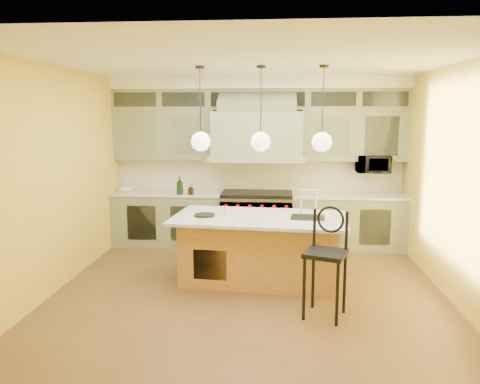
# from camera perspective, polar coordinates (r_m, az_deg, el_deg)

# --- Properties ---
(floor) EXTENTS (5.00, 5.00, 0.00)m
(floor) POSITION_cam_1_polar(r_m,az_deg,el_deg) (6.19, 1.08, -12.13)
(floor) COLOR brown
(floor) RESTS_ON ground
(ceiling) EXTENTS (5.00, 5.00, 0.00)m
(ceiling) POSITION_cam_1_polar(r_m,az_deg,el_deg) (5.79, 1.17, 15.62)
(ceiling) COLOR white
(ceiling) RESTS_ON wall_back
(wall_back) EXTENTS (5.00, 0.00, 5.00)m
(wall_back) POSITION_cam_1_polar(r_m,az_deg,el_deg) (8.30, 2.21, 3.72)
(wall_back) COLOR gold
(wall_back) RESTS_ON ground
(wall_front) EXTENTS (5.00, 0.00, 5.00)m
(wall_front) POSITION_cam_1_polar(r_m,az_deg,el_deg) (3.37, -1.54, -4.78)
(wall_front) COLOR gold
(wall_front) RESTS_ON ground
(wall_left) EXTENTS (0.00, 5.00, 5.00)m
(wall_left) POSITION_cam_1_polar(r_m,az_deg,el_deg) (6.47, -21.56, 1.44)
(wall_left) COLOR gold
(wall_left) RESTS_ON ground
(wall_right) EXTENTS (0.00, 5.00, 5.00)m
(wall_right) POSITION_cam_1_polar(r_m,az_deg,el_deg) (6.19, 24.90, 0.88)
(wall_right) COLOR gold
(wall_right) RESTS_ON ground
(back_cabinetry) EXTENTS (5.00, 0.77, 2.90)m
(back_cabinetry) POSITION_cam_1_polar(r_m,az_deg,el_deg) (8.03, 2.12, 3.39)
(back_cabinetry) COLOR gray
(back_cabinetry) RESTS_ON floor
(range) EXTENTS (1.20, 0.74, 0.96)m
(range) POSITION_cam_1_polar(r_m,az_deg,el_deg) (8.10, 2.05, -3.33)
(range) COLOR silver
(range) RESTS_ON floor
(kitchen_island) EXTENTS (2.41, 1.43, 1.35)m
(kitchen_island) POSITION_cam_1_polar(r_m,az_deg,el_deg) (6.46, 2.49, -6.80)
(kitchen_island) COLOR #9B6737
(kitchen_island) RESTS_ON floor
(counter_stool) EXTENTS (0.56, 0.56, 1.25)m
(counter_stool) POSITION_cam_1_polar(r_m,az_deg,el_deg) (5.39, 10.48, -7.53)
(counter_stool) COLOR black
(counter_stool) RESTS_ON floor
(microwave) EXTENTS (0.54, 0.37, 0.30)m
(microwave) POSITION_cam_1_polar(r_m,az_deg,el_deg) (8.20, 15.90, 3.30)
(microwave) COLOR black
(microwave) RESTS_ON back_cabinetry
(oil_bottle_a) EXTENTS (0.13, 0.13, 0.30)m
(oil_bottle_a) POSITION_cam_1_polar(r_m,az_deg,el_deg) (7.94, -7.35, 0.79)
(oil_bottle_a) COLOR black
(oil_bottle_a) RESTS_ON back_cabinetry
(oil_bottle_b) EXTENTS (0.08, 0.09, 0.17)m
(oil_bottle_b) POSITION_cam_1_polar(r_m,az_deg,el_deg) (7.91, -6.01, 0.30)
(oil_bottle_b) COLOR black
(oil_bottle_b) RESTS_ON back_cabinetry
(fruit_bowl) EXTENTS (0.28, 0.28, 0.06)m
(fruit_bowl) POSITION_cam_1_polar(r_m,az_deg,el_deg) (8.44, -13.72, 0.27)
(fruit_bowl) COLOR white
(fruit_bowl) RESTS_ON back_cabinetry
(cup) EXTENTS (0.10, 0.10, 0.08)m
(cup) POSITION_cam_1_polar(r_m,az_deg,el_deg) (6.44, -1.67, -2.34)
(cup) COLOR white
(cup) RESTS_ON kitchen_island
(pendant_left) EXTENTS (0.26, 0.26, 1.11)m
(pendant_left) POSITION_cam_1_polar(r_m,az_deg,el_deg) (6.29, -4.80, 6.43)
(pendant_left) COLOR #2D2319
(pendant_left) RESTS_ON ceiling
(pendant_center) EXTENTS (0.26, 0.26, 1.11)m
(pendant_center) POSITION_cam_1_polar(r_m,az_deg,el_deg) (6.21, 2.54, 6.41)
(pendant_center) COLOR #2D2319
(pendant_center) RESTS_ON ceiling
(pendant_right) EXTENTS (0.26, 0.26, 1.11)m
(pendant_right) POSITION_cam_1_polar(r_m,az_deg,el_deg) (6.23, 9.96, 6.29)
(pendant_right) COLOR #2D2319
(pendant_right) RESTS_ON ceiling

